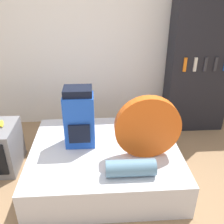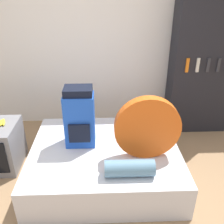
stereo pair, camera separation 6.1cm
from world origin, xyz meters
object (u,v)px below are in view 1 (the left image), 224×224
Objects in this scene: tent_bag at (148,127)px; sleeping_roll at (131,168)px; backpack at (79,118)px; bookshelf at (199,67)px.

tent_bag is 0.45m from sleeping_roll.
tent_bag reaches higher than sleeping_roll.
backpack is at bearing 131.36° from sleeping_roll.
bookshelf reaches higher than tent_bag.
backpack reaches higher than tent_bag.
tent_bag is at bearing 56.23° from sleeping_roll.
tent_bag is 1.43× the size of sleeping_roll.
bookshelf is at bearing 30.23° from backpack.
backpack is 1.00× the size of tent_bag.
tent_bag is 1.61m from bookshelf.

